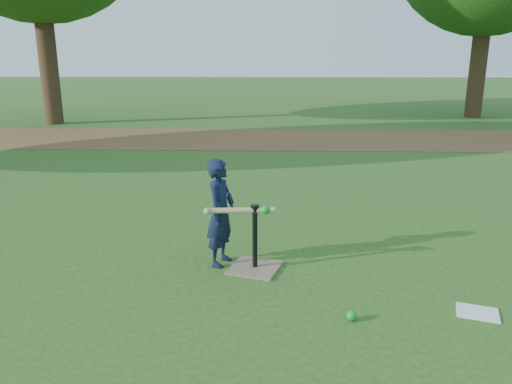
{
  "coord_description": "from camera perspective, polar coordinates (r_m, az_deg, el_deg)",
  "views": [
    {
      "loc": [
        0.19,
        -4.0,
        1.91
      ],
      "look_at": [
        0.05,
        0.54,
        0.65
      ],
      "focal_mm": 35.0,
      "sensor_mm": 36.0,
      "label": 1
    }
  ],
  "objects": [
    {
      "name": "batting_tee",
      "position": [
        4.6,
        -0.12,
        -7.49
      ],
      "size": [
        0.54,
        0.54,
        0.61
      ],
      "color": "#7D6A4F",
      "rests_on": "ground"
    },
    {
      "name": "swing_action",
      "position": [
        4.43,
        -1.51,
        -2.11
      ],
      "size": [
        0.63,
        0.13,
        0.08
      ],
      "color": "tan",
      "rests_on": "ground"
    },
    {
      "name": "dirt_strip",
      "position": [
        11.66,
        0.9,
        6.09
      ],
      "size": [
        24.0,
        3.0,
        0.01
      ],
      "primitive_type": "cube",
      "color": "brown",
      "rests_on": "ground"
    },
    {
      "name": "wiffle_ball_ground",
      "position": [
        3.86,
        10.88,
        -13.72
      ],
      "size": [
        0.08,
        0.08,
        0.08
      ],
      "primitive_type": "sphere",
      "color": "#0D9625",
      "rests_on": "ground"
    },
    {
      "name": "ground",
      "position": [
        4.43,
        -0.82,
        -9.98
      ],
      "size": [
        80.0,
        80.0,
        0.0
      ],
      "primitive_type": "plane",
      "color": "#285116",
      "rests_on": "ground"
    },
    {
      "name": "clipboard",
      "position": [
        4.26,
        23.99,
        -12.47
      ],
      "size": [
        0.36,
        0.31,
        0.01
      ],
      "primitive_type": "cube",
      "rotation": [
        0.0,
        0.0,
        -0.32
      ],
      "color": "white",
      "rests_on": "ground"
    },
    {
      "name": "child",
      "position": [
        4.59,
        -4.05,
        -2.37
      ],
      "size": [
        0.34,
        0.42,
        1.0
      ],
      "primitive_type": "imported",
      "rotation": [
        0.0,
        0.0,
        1.27
      ],
      "color": "#101832",
      "rests_on": "ground"
    }
  ]
}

